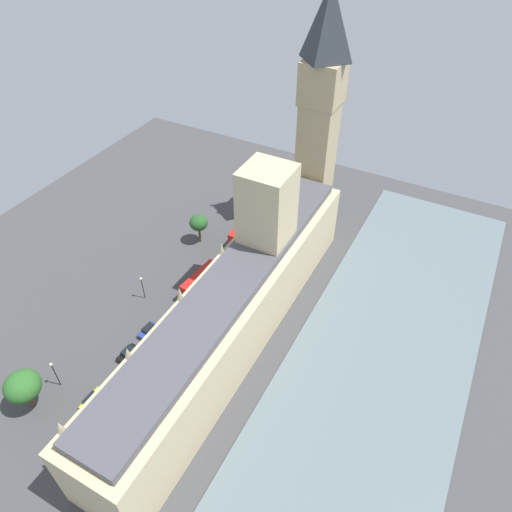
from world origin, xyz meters
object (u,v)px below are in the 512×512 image
object	(u,v)px
plane_tree_far_end	(199,223)
street_lamp_near_tower	(54,370)
car_yellow_cab_leading	(92,400)
double_decker_bus_opposite_hall	(243,232)
street_lamp_slot_10	(142,284)
car_black_by_river_gate	(128,353)
pedestrian_corner	(164,364)
pedestrian_under_trees	(104,439)
car_blue_midblock	(148,330)
clock_tower	(320,114)
double_decker_bus_trailing	(200,281)
plane_tree_kerbside	(23,386)
parliament_building	(237,301)

from	to	relation	value
plane_tree_far_end	street_lamp_near_tower	distance (m)	46.62
car_yellow_cab_leading	street_lamp_near_tower	xyz separation A→B (m)	(7.79, 0.05, 3.64)
double_decker_bus_opposite_hall	street_lamp_slot_10	distance (m)	28.99
double_decker_bus_opposite_hall	car_black_by_river_gate	xyz separation A→B (m)	(2.36, 41.26, -1.75)
double_decker_bus_opposite_hall	pedestrian_corner	bearing A→B (deg)	-82.22
double_decker_bus_opposite_hall	pedestrian_corner	size ratio (longest dim) A/B	6.89
pedestrian_under_trees	car_blue_midblock	bearing A→B (deg)	-95.63
clock_tower	pedestrian_corner	size ratio (longest dim) A/B	37.14
clock_tower	double_decker_bus_trailing	distance (m)	45.52
pedestrian_corner	car_black_by_river_gate	bearing A→B (deg)	-173.02
clock_tower	plane_tree_kerbside	world-z (taller)	clock_tower
double_decker_bus_trailing	pedestrian_corner	bearing A→B (deg)	109.05
pedestrian_under_trees	plane_tree_far_end	xyz separation A→B (m)	(14.58, -51.13, 5.01)
car_black_by_river_gate	car_yellow_cab_leading	size ratio (longest dim) A/B	0.95
double_decker_bus_opposite_hall	car_yellow_cab_leading	size ratio (longest dim) A/B	2.19
pedestrian_under_trees	street_lamp_near_tower	size ratio (longest dim) A/B	0.23
clock_tower	car_blue_midblock	size ratio (longest dim) A/B	12.57
double_decker_bus_opposite_hall	street_lamp_near_tower	bearing A→B (deg)	-99.56
car_blue_midblock	double_decker_bus_opposite_hall	bearing A→B (deg)	-88.98
pedestrian_corner	street_lamp_near_tower	bearing A→B (deg)	-142.86
car_black_by_river_gate	plane_tree_kerbside	world-z (taller)	plane_tree_kerbside
car_black_by_river_gate	car_yellow_cab_leading	xyz separation A→B (m)	(-0.97, 10.83, 0.00)
plane_tree_kerbside	car_black_by_river_gate	bearing A→B (deg)	-115.70
pedestrian_corner	plane_tree_kerbside	world-z (taller)	plane_tree_kerbside
car_black_by_river_gate	pedestrian_corner	size ratio (longest dim) A/B	2.99
pedestrian_corner	plane_tree_far_end	world-z (taller)	plane_tree_far_end
car_black_by_river_gate	car_yellow_cab_leading	distance (m)	10.87
clock_tower	pedestrian_under_trees	bearing A→B (deg)	85.29
parliament_building	car_black_by_river_gate	bearing A→B (deg)	44.27
double_decker_bus_trailing	car_yellow_cab_leading	distance (m)	32.51
clock_tower	car_yellow_cab_leading	distance (m)	74.42
plane_tree_far_end	car_yellow_cab_leading	bearing A→B (deg)	99.51
car_black_by_river_gate	pedestrian_corner	xyz separation A→B (m)	(-7.51, -1.37, -0.20)
double_decker_bus_opposite_hall	car_yellow_cab_leading	bearing A→B (deg)	-91.10
pedestrian_corner	double_decker_bus_trailing	bearing A→B (deg)	100.20
parliament_building	car_black_by_river_gate	world-z (taller)	parliament_building
parliament_building	street_lamp_near_tower	xyz separation A→B (m)	(22.51, 26.17, -4.51)
double_decker_bus_trailing	street_lamp_slot_10	distance (m)	12.38
parliament_building	plane_tree_far_end	world-z (taller)	parliament_building
parliament_building	car_yellow_cab_leading	distance (m)	31.07
car_yellow_cab_leading	plane_tree_kerbside	size ratio (longest dim) A/B	0.55
car_blue_midblock	clock_tower	bearing A→B (deg)	-100.26
car_yellow_cab_leading	parliament_building	bearing A→B (deg)	61.79
plane_tree_kerbside	plane_tree_far_end	bearing A→B (deg)	-91.08
parliament_building	street_lamp_slot_10	size ratio (longest dim) A/B	12.68
pedestrian_corner	street_lamp_near_tower	world-z (taller)	street_lamp_near_tower
clock_tower	plane_tree_kerbside	bearing A→B (deg)	73.59
car_blue_midblock	street_lamp_near_tower	xyz separation A→B (m)	(6.73, 17.23, 3.64)
clock_tower	plane_tree_far_end	xyz separation A→B (m)	(20.53, 21.02, -23.64)
double_decker_bus_trailing	parliament_building	bearing A→B (deg)	159.75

